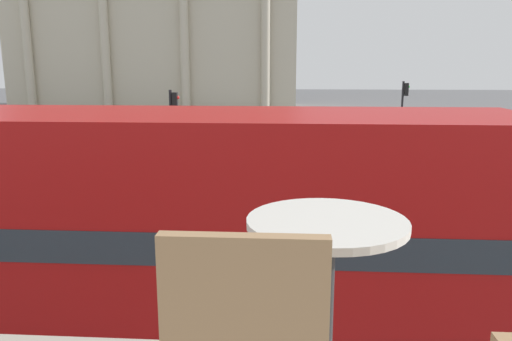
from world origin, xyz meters
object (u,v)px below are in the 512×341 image
at_px(traffic_light_far, 403,106).
at_px(pedestrian_red, 10,211).
at_px(car_maroon, 190,147).
at_px(pedestrian_black, 144,126).
at_px(pedestrian_white, 489,144).
at_px(traffic_light_mid, 173,124).
at_px(pedestrian_yellow, 502,156).
at_px(cafe_dining_table, 326,269).
at_px(car_navy, 141,157).
at_px(double_decker_bus, 172,233).

relative_size(traffic_light_far, pedestrian_red, 2.27).
bearing_deg(car_maroon, pedestrian_red, -25.31).
relative_size(pedestrian_black, pedestrian_white, 0.96).
bearing_deg(traffic_light_far, pedestrian_black, 166.98).
relative_size(traffic_light_mid, pedestrian_red, 2.23).
bearing_deg(pedestrian_red, car_maroon, 35.04).
xyz_separation_m(pedestrian_yellow, pedestrian_red, (-16.77, -9.57, 0.00)).
distance_m(cafe_dining_table, pedestrian_yellow, 22.42).
xyz_separation_m(cafe_dining_table, car_navy, (-6.99, 20.52, -3.44)).
distance_m(traffic_light_far, pedestrian_red, 21.23).
relative_size(double_decker_bus, pedestrian_red, 5.97).
bearing_deg(pedestrian_red, pedestrian_black, 51.36).
relative_size(car_navy, pedestrian_red, 2.39).
height_order(car_navy, pedestrian_red, pedestrian_red).
distance_m(double_decker_bus, pedestrian_yellow, 18.53).
relative_size(pedestrian_white, pedestrian_red, 0.99).
distance_m(car_navy, pedestrian_red, 9.88).
relative_size(car_maroon, pedestrian_white, 2.41).
bearing_deg(pedestrian_black, traffic_light_far, -100.58).
xyz_separation_m(car_navy, pedestrian_yellow, (16.12, -0.28, 0.31)).
distance_m(car_maroon, pedestrian_red, 13.08).
height_order(car_maroon, pedestrian_red, pedestrian_red).
relative_size(car_navy, pedestrian_yellow, 2.39).
distance_m(double_decker_bus, pedestrian_white, 21.70).
bearing_deg(traffic_light_mid, car_maroon, 95.14).
relative_size(pedestrian_black, pedestrian_red, 0.95).
distance_m(traffic_light_mid, pedestrian_yellow, 14.19).
xyz_separation_m(car_navy, car_maroon, (1.72, 3.00, 0.00)).
bearing_deg(car_maroon, double_decker_bus, -4.44).
relative_size(traffic_light_mid, pedestrian_black, 2.34).
bearing_deg(cafe_dining_table, traffic_light_mid, 104.98).
xyz_separation_m(cafe_dining_table, pedestrian_yellow, (9.13, 20.24, -3.12)).
height_order(traffic_light_mid, pedestrian_yellow, traffic_light_mid).
distance_m(traffic_light_mid, car_maroon, 6.08).
xyz_separation_m(double_decker_bus, car_navy, (-5.06, 15.09, -1.65)).
height_order(cafe_dining_table, pedestrian_red, cafe_dining_table).
distance_m(cafe_dining_table, pedestrian_red, 13.48).
xyz_separation_m(cafe_dining_table, traffic_light_mid, (-4.75, 17.75, -1.58)).
bearing_deg(traffic_light_mid, double_decker_bus, -77.10).
height_order(traffic_light_mid, pedestrian_black, traffic_light_mid).
bearing_deg(pedestrian_black, double_decker_bus, -160.30).
relative_size(traffic_light_far, pedestrian_white, 2.29).
distance_m(double_decker_bus, pedestrian_black, 26.12).
xyz_separation_m(double_decker_bus, traffic_light_mid, (-2.82, 12.32, 0.21)).
distance_m(traffic_light_mid, car_navy, 4.01).
height_order(cafe_dining_table, car_maroon, cafe_dining_table).
height_order(traffic_light_mid, pedestrian_red, traffic_light_mid).
distance_m(car_maroon, pedestrian_yellow, 14.78).
xyz_separation_m(double_decker_bus, pedestrian_yellow, (11.06, 14.80, -1.33)).
bearing_deg(pedestrian_black, pedestrian_red, -171.65).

